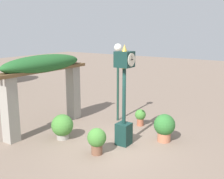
{
  "coord_description": "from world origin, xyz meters",
  "views": [
    {
      "loc": [
        -7.62,
        -4.97,
        4.03
      ],
      "look_at": [
        0.37,
        0.43,
        1.94
      ],
      "focal_mm": 45.0,
      "sensor_mm": 36.0,
      "label": 1
    }
  ],
  "objects": [
    {
      "name": "potted_plant_near_right",
      "position": [
        -0.48,
        2.08,
        0.5
      ],
      "size": [
        0.82,
        0.82,
        0.94
      ],
      "color": "gray",
      "rests_on": "ground"
    },
    {
      "name": "potted_plant_near_left",
      "position": [
        2.45,
        0.39,
        0.41
      ],
      "size": [
        0.46,
        0.46,
        0.71
      ],
      "color": "#9E563D",
      "rests_on": "ground"
    },
    {
      "name": "ground_plane",
      "position": [
        0.0,
        0.0,
        0.0
      ],
      "size": [
        60.0,
        60.0,
        0.0
      ],
      "primitive_type": "plane",
      "color": "#7F6B5B"
    },
    {
      "name": "pergola",
      "position": [
        0.0,
        3.45,
        2.31
      ],
      "size": [
        4.44,
        1.06,
        3.03
      ],
      "color": "gray",
      "rests_on": "ground"
    },
    {
      "name": "potted_plant_far_left",
      "position": [
        1.44,
        -1.14,
        0.57
      ],
      "size": [
        0.78,
        0.78,
        1.02
      ],
      "color": "#B26B4C",
      "rests_on": "ground"
    },
    {
      "name": "pedestal_clock",
      "position": [
        0.37,
        -0.07,
        1.7
      ],
      "size": [
        0.53,
        0.58,
        3.52
      ],
      "color": "#14332D",
      "rests_on": "ground"
    },
    {
      "name": "potted_plant_far_right",
      "position": [
        -0.8,
        0.24,
        0.51
      ],
      "size": [
        0.63,
        0.63,
        0.88
      ],
      "color": "brown",
      "rests_on": "ground"
    },
    {
      "name": "lamp_post",
      "position": [
        2.51,
        1.56,
        2.49
      ],
      "size": [
        0.34,
        0.34,
        3.42
      ],
      "color": "#19382D",
      "rests_on": "ground"
    }
  ]
}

